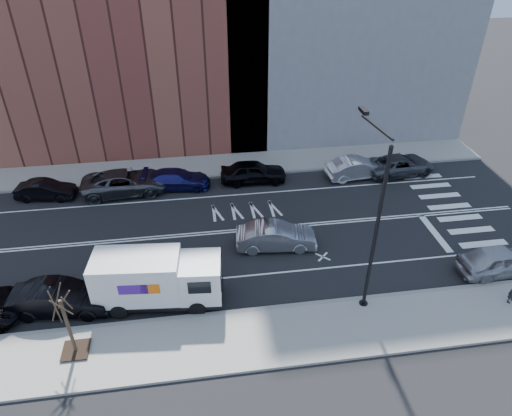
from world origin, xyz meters
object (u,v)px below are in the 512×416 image
object	(u,v)px
near_parked_front	(501,261)
far_parked_b	(46,190)
driving_sedan	(276,236)
fedex_van	(157,279)

from	to	relation	value
near_parked_front	far_parked_b	bearing A→B (deg)	63.52
far_parked_b	driving_sedan	size ratio (longest dim) A/B	0.85
far_parked_b	near_parked_front	bearing A→B (deg)	-106.56
near_parked_front	driving_sedan	bearing A→B (deg)	68.57
far_parked_b	fedex_van	bearing A→B (deg)	-137.31
driving_sedan	near_parked_front	world-z (taller)	near_parked_front
fedex_van	far_parked_b	bearing A→B (deg)	130.82
driving_sedan	near_parked_front	distance (m)	12.52
fedex_van	far_parked_b	xyz separation A→B (m)	(-8.12, 11.38, -0.88)
driving_sedan	fedex_van	bearing A→B (deg)	123.54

